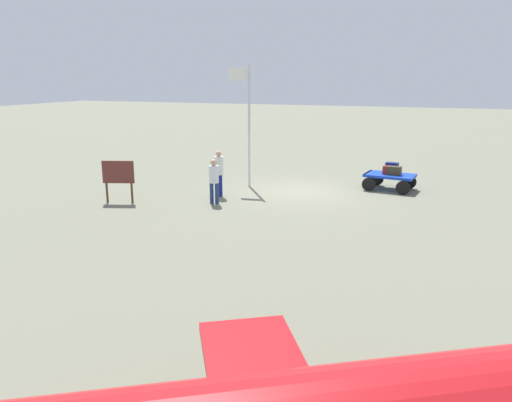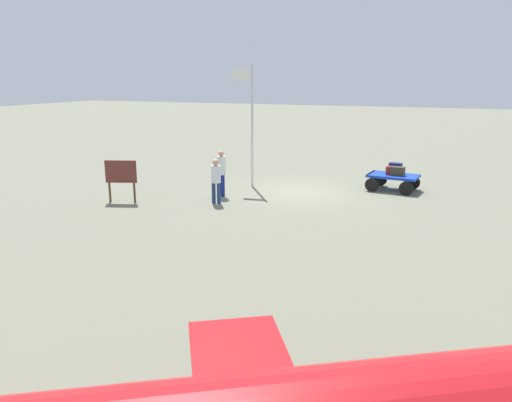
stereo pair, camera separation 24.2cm
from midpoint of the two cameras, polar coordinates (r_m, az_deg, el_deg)
name	(u,v)px [view 1 (the left image)]	position (r m, az deg, el deg)	size (l,w,h in m)	color
ground_plane	(300,192)	(19.78, 4.71, 1.09)	(120.00, 120.00, 0.00)	slate
luggage_cart	(389,178)	(20.64, 14.84, 2.56)	(2.07, 1.59, 0.64)	#1339BB
suitcase_dark	(394,171)	(20.48, 15.40, 3.41)	(0.56, 0.38, 0.34)	#3B331E
suitcase_olive	(392,167)	(21.11, 15.14, 3.80)	(0.53, 0.38, 0.39)	navy
suitcase_tan	(391,170)	(20.56, 15.04, 3.45)	(0.66, 0.43, 0.32)	maroon
worker_lead	(214,178)	(17.73, -5.28, 2.68)	(0.37, 0.37, 1.62)	navy
worker_trailing	(219,170)	(18.83, -4.69, 3.61)	(0.47, 0.47, 1.76)	navy
flagpole	(247,117)	(20.23, -1.39, 9.74)	(0.90, 0.15, 4.93)	silver
signboard	(118,175)	(18.52, -16.01, 2.91)	(1.11, 0.42, 1.54)	#4C3319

